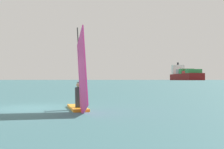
% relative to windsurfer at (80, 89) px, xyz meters
% --- Properties ---
extents(ground_plane, '(4000.00, 4000.00, 0.00)m').
position_rel_windsurfer_xyz_m(ground_plane, '(-2.65, 0.85, -1.00)').
color(ground_plane, '#386066').
extents(windsurfer, '(1.77, 4.19, 4.15)m').
position_rel_windsurfer_xyz_m(windsurfer, '(0.00, 0.00, 0.00)').
color(windsurfer, orange).
rests_on(windsurfer, ground_plane).
extents(cargo_ship, '(43.97, 146.18, 41.03)m').
position_rel_windsurfer_xyz_m(cargo_ship, '(116.10, 560.19, 9.91)').
color(cargo_ship, maroon).
rests_on(cargo_ship, ground_plane).
extents(distant_headland, '(1071.61, 510.75, 42.61)m').
position_rel_windsurfer_xyz_m(distant_headland, '(313.45, 1446.26, 20.31)').
color(distant_headland, '#756B56').
rests_on(distant_headland, ground_plane).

